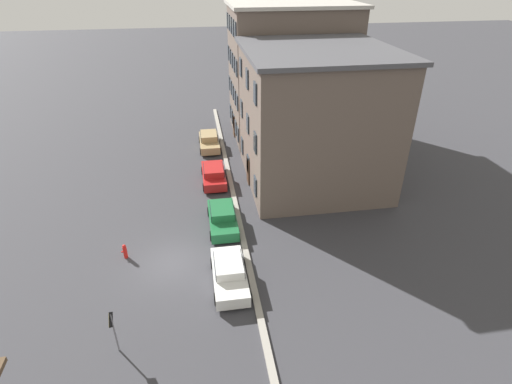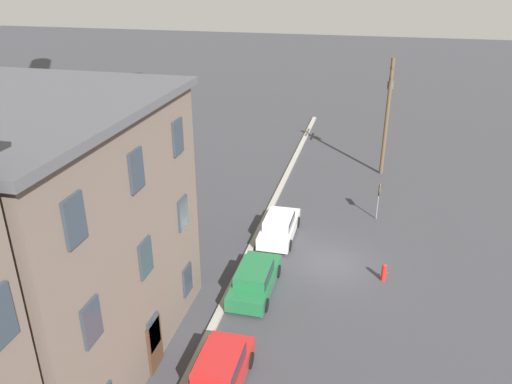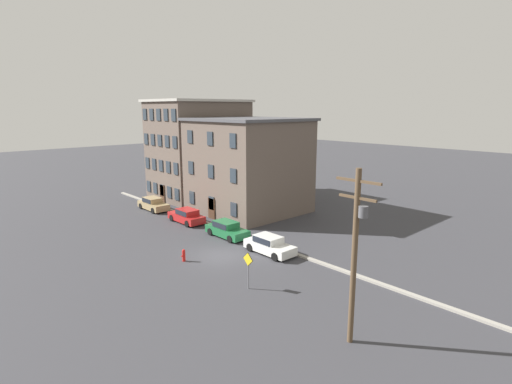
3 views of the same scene
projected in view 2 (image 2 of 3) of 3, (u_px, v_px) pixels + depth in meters
ground_plane at (330, 263)px, 26.95m from camera, size 200.00×200.00×0.00m
kerb_strip at (249, 251)px, 27.88m from camera, size 56.00×0.36×0.16m
apartment_midblock at (19, 237)px, 18.93m from camera, size 11.52×10.81×10.44m
car_red at (218, 373)px, 18.60m from camera, size 4.40×1.92×1.43m
car_green at (254, 278)px, 24.27m from camera, size 4.40×1.92×1.43m
car_white at (279, 226)px, 29.23m from camera, size 4.40×1.92×1.43m
caution_sign at (379, 195)px, 30.99m from camera, size 0.94×0.08×2.50m
utility_pole at (388, 111)px, 36.66m from camera, size 2.40×0.44×8.80m
fire_hydrant at (384, 272)px, 25.25m from camera, size 0.24×0.34×0.96m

